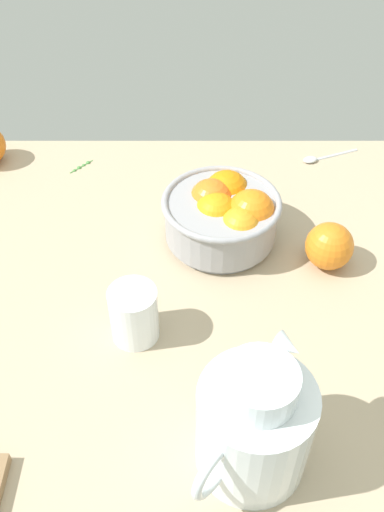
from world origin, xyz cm
name	(u,v)px	position (x,y,z in cm)	size (l,w,h in cm)	color
ground_plane	(196,304)	(0.00, 0.00, -1.50)	(133.68, 95.48, 3.00)	tan
fruit_bowl	(228,214)	(5.76, 14.97, 5.72)	(21.28, 21.28, 11.58)	#99999E
juice_pitcher	(257,429)	(7.58, -27.89, 7.22)	(15.17, 16.67, 19.63)	white
juice_glass	(138,317)	(-8.83, -7.41, 4.06)	(7.49, 7.49, 9.46)	white
loose_orange_1	(333,247)	(23.72, 8.28, 4.18)	(8.36, 8.36, 8.36)	orange
spoon	(325,157)	(28.23, 40.63, 0.44)	(13.11, 6.38, 1.00)	silver
herb_sprig_1	(85,165)	(-23.68, 37.71, 0.27)	(4.44, 4.93, 0.95)	#4B8C42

